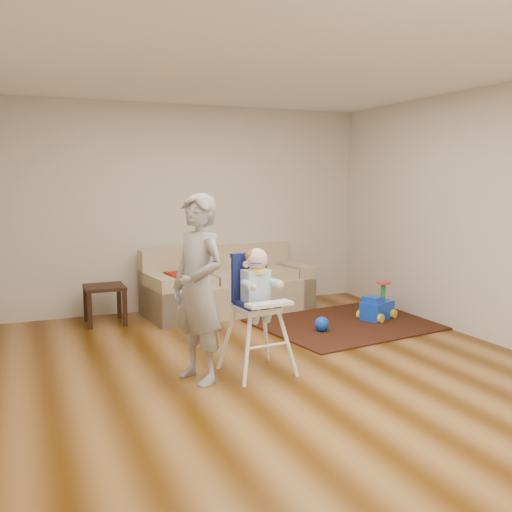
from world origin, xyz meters
name	(u,v)px	position (x,y,z in m)	size (l,w,h in m)	color
ground	(273,368)	(0.00, 0.00, 0.00)	(5.50, 5.50, 0.00)	#482705
room_envelope	(251,165)	(0.00, 0.53, 1.88)	(5.04, 5.52, 2.72)	beige
sofa	(229,280)	(0.42, 2.30, 0.42)	(2.25, 1.12, 0.84)	tan
side_table	(105,305)	(-1.18, 2.30, 0.23)	(0.47, 0.47, 0.47)	black
area_rug	(351,323)	(1.55, 1.12, 0.01)	(2.16, 1.62, 0.02)	black
ride_on_toy	(377,301)	(1.95, 1.16, 0.24)	(0.41, 0.30, 0.45)	blue
toy_ball	(322,324)	(1.03, 0.91, 0.10)	(0.17, 0.17, 0.17)	blue
high_chair	(257,313)	(-0.18, -0.05, 0.55)	(0.58, 0.58, 1.14)	white
adult	(198,289)	(-0.72, -0.03, 0.81)	(0.59, 0.39, 1.62)	gray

